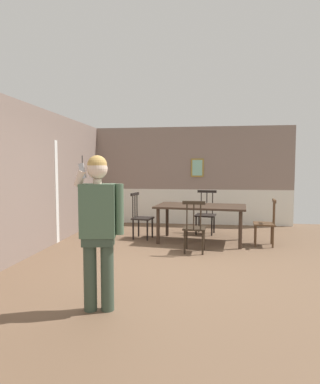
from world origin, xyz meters
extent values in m
plane|color=brown|center=(0.00, 0.00, 0.00)|extent=(8.11, 8.11, 0.00)
cube|color=gray|center=(0.00, 3.69, 1.80)|extent=(5.40, 0.12, 1.69)
cube|color=silver|center=(0.00, 3.70, 0.48)|extent=(5.40, 0.14, 0.96)
cube|color=silver|center=(0.00, 3.67, 0.96)|extent=(5.40, 0.05, 0.06)
cube|color=olive|center=(0.17, 3.61, 1.54)|extent=(0.34, 0.03, 0.50)
cube|color=#89C2AB|center=(0.17, 3.59, 1.54)|extent=(0.26, 0.01, 0.42)
cube|color=gray|center=(-2.70, 0.00, 1.32)|extent=(0.12, 7.37, 2.65)
cube|color=white|center=(-2.66, 1.05, 1.05)|extent=(0.06, 0.12, 2.10)
cube|color=#38281E|center=(0.29, 1.50, 0.75)|extent=(1.92, 1.21, 0.04)
cylinder|color=#38281E|center=(-0.56, 1.20, 0.36)|extent=(0.07, 0.07, 0.73)
cylinder|color=#38281E|center=(1.05, 1.01, 0.36)|extent=(0.07, 0.07, 0.73)
cylinder|color=#38281E|center=(-0.47, 2.00, 0.36)|extent=(0.07, 0.07, 0.73)
cylinder|color=#38281E|center=(1.14, 1.81, 0.36)|extent=(0.07, 0.07, 0.73)
cube|color=#513823|center=(1.54, 1.35, 0.43)|extent=(0.45, 0.45, 0.03)
cube|color=#513823|center=(1.72, 1.33, 0.90)|extent=(0.09, 0.40, 0.06)
cylinder|color=#513823|center=(1.71, 1.21, 0.69)|extent=(0.02, 0.02, 0.48)
cylinder|color=#513823|center=(1.72, 1.33, 0.69)|extent=(0.02, 0.02, 0.48)
cylinder|color=#513823|center=(1.73, 1.45, 0.69)|extent=(0.02, 0.02, 0.48)
cylinder|color=#513823|center=(1.36, 1.21, 0.21)|extent=(0.04, 0.04, 0.42)
cylinder|color=#513823|center=(1.40, 1.53, 0.21)|extent=(0.04, 0.04, 0.42)
cylinder|color=#513823|center=(1.68, 1.18, 0.21)|extent=(0.04, 0.04, 0.42)
cylinder|color=#513823|center=(1.72, 1.50, 0.21)|extent=(0.04, 0.04, 0.42)
cube|color=black|center=(-0.96, 1.65, 0.45)|extent=(0.47, 0.47, 0.03)
cube|color=black|center=(-1.14, 1.68, 0.97)|extent=(0.11, 0.41, 0.06)
cylinder|color=black|center=(-1.12, 1.80, 0.73)|extent=(0.02, 0.02, 0.54)
cylinder|color=black|center=(-1.14, 1.68, 0.73)|extent=(0.02, 0.02, 0.54)
cylinder|color=black|center=(-1.16, 1.56, 0.73)|extent=(0.02, 0.02, 0.54)
cylinder|color=black|center=(-0.77, 1.78, 0.22)|extent=(0.04, 0.04, 0.43)
cylinder|color=black|center=(-0.83, 1.46, 0.22)|extent=(0.04, 0.04, 0.43)
cylinder|color=black|center=(-1.09, 1.84, 0.22)|extent=(0.04, 0.04, 0.43)
cylinder|color=black|center=(-1.15, 1.52, 0.22)|extent=(0.04, 0.04, 0.43)
cube|color=black|center=(0.39, 2.35, 0.44)|extent=(0.52, 0.52, 0.03)
cube|color=black|center=(0.43, 2.55, 0.98)|extent=(0.45, 0.12, 0.06)
cylinder|color=black|center=(0.56, 2.53, 0.73)|extent=(0.02, 0.02, 0.56)
cylinder|color=black|center=(0.43, 2.55, 0.73)|extent=(0.02, 0.02, 0.56)
cylinder|color=black|center=(0.29, 2.58, 0.73)|extent=(0.02, 0.02, 0.56)
cylinder|color=black|center=(0.54, 2.14, 0.21)|extent=(0.04, 0.04, 0.42)
cylinder|color=black|center=(0.18, 2.20, 0.21)|extent=(0.04, 0.04, 0.42)
cylinder|color=black|center=(0.60, 2.50, 0.21)|extent=(0.04, 0.04, 0.42)
cylinder|color=black|center=(0.24, 2.56, 0.21)|extent=(0.04, 0.04, 0.42)
cube|color=#2D2319|center=(0.19, 0.66, 0.44)|extent=(0.43, 0.43, 0.03)
cube|color=#2D2319|center=(0.18, 0.48, 0.93)|extent=(0.40, 0.06, 0.06)
cylinder|color=#2D2319|center=(0.06, 0.48, 0.71)|extent=(0.02, 0.02, 0.50)
cylinder|color=#2D2319|center=(0.18, 0.48, 0.71)|extent=(0.02, 0.02, 0.50)
cylinder|color=#2D2319|center=(0.30, 0.47, 0.71)|extent=(0.02, 0.02, 0.50)
cylinder|color=#2D2319|center=(0.04, 0.83, 0.21)|extent=(0.04, 0.04, 0.43)
cylinder|color=#2D2319|center=(0.36, 0.81, 0.21)|extent=(0.04, 0.04, 0.43)
cylinder|color=#2D2319|center=(0.02, 0.51, 0.21)|extent=(0.04, 0.04, 0.43)
cylinder|color=#2D2319|center=(0.34, 0.49, 0.21)|extent=(0.04, 0.04, 0.43)
cylinder|color=#3A493A|center=(-0.67, -1.92, 0.40)|extent=(0.14, 0.14, 0.80)
cylinder|color=#3A493A|center=(-0.85, -1.95, 0.40)|extent=(0.14, 0.14, 0.80)
cube|color=#3A493A|center=(-0.76, -1.93, 0.77)|extent=(0.36, 0.24, 0.12)
cube|color=#4C664C|center=(-0.76, -1.93, 1.09)|extent=(0.40, 0.26, 0.57)
cylinder|color=#4C664C|center=(-0.54, -1.89, 1.10)|extent=(0.09, 0.09, 0.54)
cylinder|color=beige|center=(-0.94, -1.97, 1.43)|extent=(0.16, 0.12, 0.19)
cylinder|color=beige|center=(-0.76, -1.93, 1.40)|extent=(0.09, 0.09, 0.05)
sphere|color=beige|center=(-0.76, -1.93, 1.53)|extent=(0.22, 0.22, 0.22)
sphere|color=tan|center=(-0.76, -1.93, 1.57)|extent=(0.21, 0.21, 0.21)
cube|color=#B7B7BC|center=(-0.90, -1.98, 1.51)|extent=(0.08, 0.05, 0.17)
cylinder|color=black|center=(-0.90, -1.98, 1.63)|extent=(0.01, 0.01, 0.08)
camera|label=1|loc=(0.35, -5.22, 1.54)|focal=30.34mm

